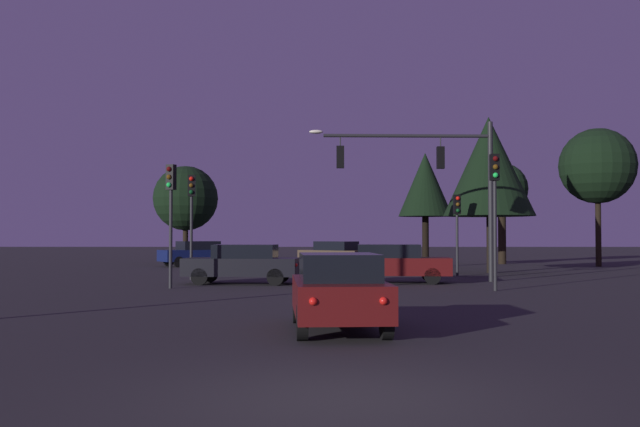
{
  "coord_description": "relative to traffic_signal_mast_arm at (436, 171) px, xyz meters",
  "views": [
    {
      "loc": [
        -0.2,
        -8.25,
        1.88
      ],
      "look_at": [
        -0.39,
        20.34,
        2.75
      ],
      "focal_mm": 40.33,
      "sensor_mm": 36.0,
      "label": 1
    }
  ],
  "objects": [
    {
      "name": "traffic_light_corner_right",
      "position": [
        1.6,
        3.99,
        -1.82
      ],
      "size": [
        0.33,
        0.37,
        3.75
      ],
      "color": "#232326",
      "rests_on": "ground"
    },
    {
      "name": "tree_behind_sign",
      "position": [
        7.08,
        17.86,
        0.35
      ],
      "size": [
        3.39,
        3.39,
        6.61
      ],
      "color": "black",
      "rests_on": "ground"
    },
    {
      "name": "car_crossing_left",
      "position": [
        -1.86,
        -0.77,
        -3.7
      ],
      "size": [
        4.66,
        2.14,
        1.52
      ],
      "color": "#4C0F0F",
      "rests_on": "ground"
    },
    {
      "name": "tree_right_cluster",
      "position": [
        -13.97,
        19.55,
        -0.11
      ],
      "size": [
        4.39,
        4.39,
        6.59
      ],
      "color": "black",
      "rests_on": "ground"
    },
    {
      "name": "ground_plane",
      "position": [
        -4.31,
        3.64,
        -4.49
      ],
      "size": [
        168.0,
        168.0,
        0.0
      ],
      "primitive_type": "plane",
      "color": "#262326",
      "rests_on": "ground"
    },
    {
      "name": "tree_lot_edge",
      "position": [
        11.95,
        14.15,
        1.55
      ],
      "size": [
        4.55,
        4.55,
        8.34
      ],
      "color": "black",
      "rests_on": "ground"
    },
    {
      "name": "traffic_light_far_side",
      "position": [
        -10.15,
        1.16,
        -1.36
      ],
      "size": [
        0.32,
        0.36,
        4.43
      ],
      "color": "#232326",
      "rests_on": "ground"
    },
    {
      "name": "traffic_light_median",
      "position": [
        1.26,
        -4.79,
        -1.22
      ],
      "size": [
        0.3,
        0.35,
        4.64
      ],
      "color": "#232326",
      "rests_on": "ground"
    },
    {
      "name": "car_parked_lot",
      "position": [
        -12.29,
        14.38,
        -3.7
      ],
      "size": [
        4.55,
        3.83,
        1.52
      ],
      "color": "#0F1947",
      "rests_on": "ground"
    },
    {
      "name": "traffic_light_corner_left",
      "position": [
        -9.98,
        -3.74,
        -1.39
      ],
      "size": [
        0.36,
        0.39,
        4.39
      ],
      "color": "#232326",
      "rests_on": "ground"
    },
    {
      "name": "car_far_lane",
      "position": [
        -3.93,
        13.3,
        -3.7
      ],
      "size": [
        4.38,
        3.9,
        1.52
      ],
      "color": "#473828",
      "rests_on": "ground"
    },
    {
      "name": "tree_left_far",
      "position": [
        1.39,
        12.95,
        0.33
      ],
      "size": [
        3.17,
        3.17,
        6.73
      ],
      "color": "black",
      "rests_on": "ground"
    },
    {
      "name": "traffic_signal_mast_arm",
      "position": [
        0.0,
        0.0,
        0.0
      ],
      "size": [
        7.48,
        0.55,
        6.51
      ],
      "color": "#232326",
      "rests_on": "ground"
    },
    {
      "name": "car_crossing_right",
      "position": [
        -7.69,
        -1.38,
        -3.7
      ],
      "size": [
        4.55,
        2.14,
        1.52
      ],
      "color": "black",
      "rests_on": "ground"
    },
    {
      "name": "car_nearside_lane",
      "position": [
        -4.24,
        -14.94,
        -3.7
      ],
      "size": [
        1.98,
        4.11,
        1.52
      ],
      "color": "#4C0F0F",
      "rests_on": "ground"
    },
    {
      "name": "tree_center_horizon",
      "position": [
        3.7,
        6.74,
        0.83
      ],
      "size": [
        4.55,
        4.55,
        7.82
      ],
      "color": "black",
      "rests_on": "ground"
    }
  ]
}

